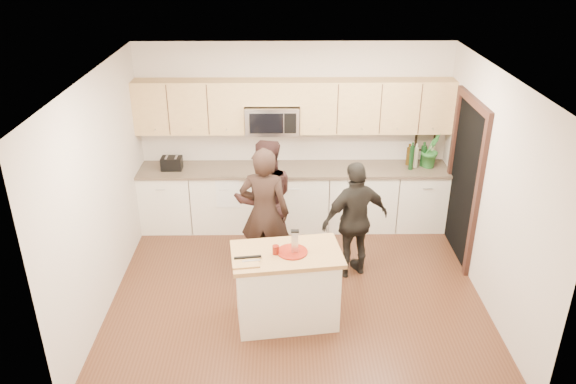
{
  "coord_description": "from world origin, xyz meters",
  "views": [
    {
      "loc": [
        -0.18,
        -5.84,
        4.11
      ],
      "look_at": [
        -0.1,
        0.35,
        1.19
      ],
      "focal_mm": 35.0,
      "sensor_mm": 36.0,
      "label": 1
    }
  ],
  "objects_px": {
    "toaster": "(172,163)",
    "woman_left": "(265,213)",
    "island": "(287,286)",
    "woman_right": "(355,220)",
    "woman_center": "(265,200)"
  },
  "relations": [
    {
      "from": "woman_center",
      "to": "woman_right",
      "type": "bearing_deg",
      "value": 152.29
    },
    {
      "from": "island",
      "to": "woman_center",
      "type": "distance_m",
      "value": 1.47
    },
    {
      "from": "toaster",
      "to": "woman_center",
      "type": "bearing_deg",
      "value": -32.44
    },
    {
      "from": "toaster",
      "to": "woman_right",
      "type": "bearing_deg",
      "value": -27.24
    },
    {
      "from": "island",
      "to": "woman_right",
      "type": "bearing_deg",
      "value": 40.2
    },
    {
      "from": "island",
      "to": "woman_left",
      "type": "relative_size",
      "value": 0.74
    },
    {
      "from": "woman_left",
      "to": "woman_right",
      "type": "bearing_deg",
      "value": -172.15
    },
    {
      "from": "toaster",
      "to": "woman_center",
      "type": "height_order",
      "value": "woman_center"
    },
    {
      "from": "woman_left",
      "to": "woman_right",
      "type": "distance_m",
      "value": 1.15
    },
    {
      "from": "toaster",
      "to": "woman_left",
      "type": "bearing_deg",
      "value": -42.58
    },
    {
      "from": "woman_right",
      "to": "island",
      "type": "bearing_deg",
      "value": 25.84
    },
    {
      "from": "woman_left",
      "to": "island",
      "type": "bearing_deg",
      "value": 114.54
    },
    {
      "from": "woman_right",
      "to": "toaster",
      "type": "bearing_deg",
      "value": -49.2
    },
    {
      "from": "woman_left",
      "to": "woman_right",
      "type": "height_order",
      "value": "woman_left"
    },
    {
      "from": "toaster",
      "to": "woman_center",
      "type": "distance_m",
      "value": 1.63
    }
  ]
}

